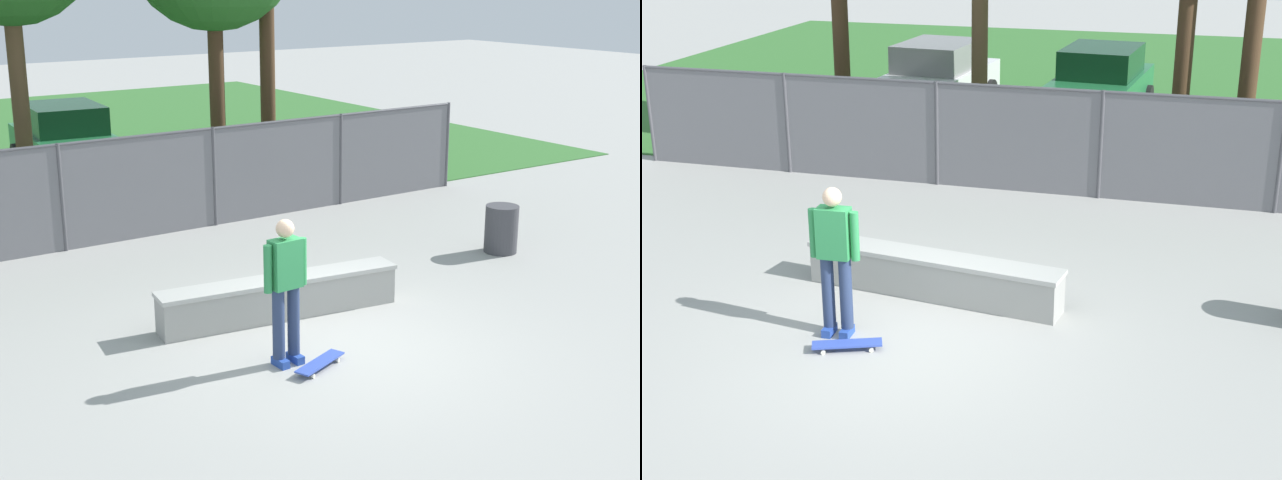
% 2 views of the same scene
% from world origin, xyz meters
% --- Properties ---
extents(ground_plane, '(80.00, 80.00, 0.00)m').
position_xyz_m(ground_plane, '(0.00, 0.00, 0.00)').
color(ground_plane, '#9E9E99').
extents(concrete_ledge, '(3.49, 0.94, 0.57)m').
position_xyz_m(concrete_ledge, '(-0.04, 1.37, 0.29)').
color(concrete_ledge, '#999993').
rests_on(concrete_ledge, ground).
extents(skateboarder, '(0.60, 0.29, 1.82)m').
position_xyz_m(skateboarder, '(-0.79, 0.02, 1.01)').
color(skateboarder, '#2647A5').
rests_on(skateboarder, ground).
extents(skateboard, '(0.82, 0.49, 0.09)m').
position_xyz_m(skateboard, '(-0.54, -0.33, 0.07)').
color(skateboard, '#334CB2').
rests_on(skateboard, ground).
extents(chainlink_fence, '(14.55, 0.07, 1.87)m').
position_xyz_m(chainlink_fence, '(0.00, 6.08, 1.01)').
color(chainlink_fence, '#4C4C51').
rests_on(chainlink_fence, ground).
extents(car_green, '(2.28, 4.33, 1.66)m').
position_xyz_m(car_green, '(0.64, 11.92, 0.84)').
color(car_green, '#1E6638').
rests_on(car_green, ground).
extents(trash_bin, '(0.56, 0.56, 0.81)m').
position_xyz_m(trash_bin, '(4.67, 1.83, 0.41)').
color(trash_bin, '#3F3F44').
rests_on(trash_bin, ground).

